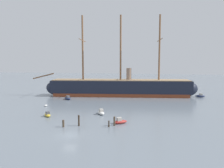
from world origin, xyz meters
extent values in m
plane|color=slate|center=(0.00, 0.00, 0.00)|extent=(400.00, 400.00, 0.00)
cube|color=brown|center=(1.69, 47.75, 0.67)|extent=(52.15, 14.75, 1.34)
cube|color=black|center=(1.69, 47.75, 3.74)|extent=(54.33, 15.37, 4.80)
ellipsoid|color=black|center=(-22.79, 44.35, 3.07)|extent=(10.58, 8.51, 6.14)
ellipsoid|color=black|center=(26.17, 51.14, 3.07)|extent=(10.58, 8.51, 6.14)
cube|color=#9E7F5B|center=(1.69, 47.75, 6.28)|extent=(53.17, 14.58, 0.29)
cylinder|color=brown|center=(-12.95, 45.72, 18.61)|extent=(0.67, 0.67, 24.95)
cylinder|color=brown|center=(-12.95, 45.72, 21.61)|extent=(2.04, 12.81, 0.27)
cylinder|color=brown|center=(1.69, 47.75, 18.61)|extent=(0.67, 0.67, 24.95)
cylinder|color=brown|center=(1.69, 47.75, 21.61)|extent=(2.04, 12.81, 0.27)
cylinder|color=brown|center=(16.32, 49.78, 18.61)|extent=(0.67, 0.67, 24.95)
cylinder|color=brown|center=(16.32, 49.78, 21.61)|extent=(2.04, 12.81, 0.27)
cylinder|color=brown|center=(-28.77, 43.52, 7.69)|extent=(8.48, 1.64, 2.55)
cylinder|color=gray|center=(4.88, 48.19, 8.54)|extent=(1.92, 1.92, 4.80)
ellipsoid|color=gold|center=(-10.78, 12.09, 0.35)|extent=(2.95, 3.08, 0.70)
cube|color=#4C4C51|center=(-10.65, 11.93, 0.91)|extent=(1.22, 1.23, 0.70)
ellipsoid|color=#B22D28|center=(7.91, 9.45, 0.38)|extent=(3.43, 2.95, 0.76)
cube|color=#B2ADA3|center=(7.73, 9.33, 0.98)|extent=(1.31, 1.28, 0.76)
ellipsoid|color=silver|center=(1.65, 16.92, 0.40)|extent=(3.03, 3.63, 0.79)
cube|color=#B2ADA3|center=(1.78, 16.72, 1.03)|extent=(1.34, 1.37, 0.79)
ellipsoid|color=silver|center=(-17.29, 23.55, 0.22)|extent=(1.29, 2.03, 0.44)
cube|color=beige|center=(-17.29, 23.55, 0.39)|extent=(0.72, 0.35, 0.07)
ellipsoid|color=#1E284C|center=(-15.37, 35.65, 0.41)|extent=(3.66, 3.34, 0.82)
cube|color=#4C4C51|center=(-15.18, 35.50, 1.07)|extent=(1.43, 1.41, 0.82)
ellipsoid|color=gold|center=(-25.53, 52.64, 0.22)|extent=(1.94, 1.76, 0.43)
cube|color=#4C4C51|center=(-25.53, 52.64, 0.38)|extent=(0.55, 0.64, 0.07)
ellipsoid|color=#1E284C|center=(31.81, 50.74, 0.41)|extent=(3.60, 1.62, 0.83)
cube|color=#B2ADA3|center=(32.06, 50.75, 1.07)|extent=(1.12, 1.00, 0.83)
ellipsoid|color=gray|center=(2.01, 63.68, 0.31)|extent=(2.74, 2.64, 0.63)
cube|color=beige|center=(2.01, 63.68, 0.55)|extent=(0.84, 0.89, 0.10)
cylinder|color=#4C3D2D|center=(6.99, 7.63, 0.98)|extent=(0.40, 0.40, 1.96)
cylinder|color=#382B1E|center=(-0.35, 5.96, 1.15)|extent=(0.36, 0.36, 2.30)
cylinder|color=#4C3D2D|center=(-3.22, 4.51, 0.76)|extent=(0.43, 0.43, 1.52)
cylinder|color=#382B1E|center=(6.05, 6.43, 0.67)|extent=(0.29, 0.29, 1.34)
ellipsoid|color=silver|center=(8.00, 25.32, 8.23)|extent=(0.33, 0.25, 0.11)
sphere|color=silver|center=(8.18, 25.41, 8.24)|extent=(0.09, 0.09, 0.09)
cube|color=#ADA89E|center=(7.85, 25.59, 8.25)|extent=(0.34, 0.50, 0.11)
cube|color=#ADA89E|center=(8.14, 25.04, 8.25)|extent=(0.34, 0.50, 0.11)
camera|label=1|loc=(15.70, -37.67, 13.72)|focal=35.70mm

